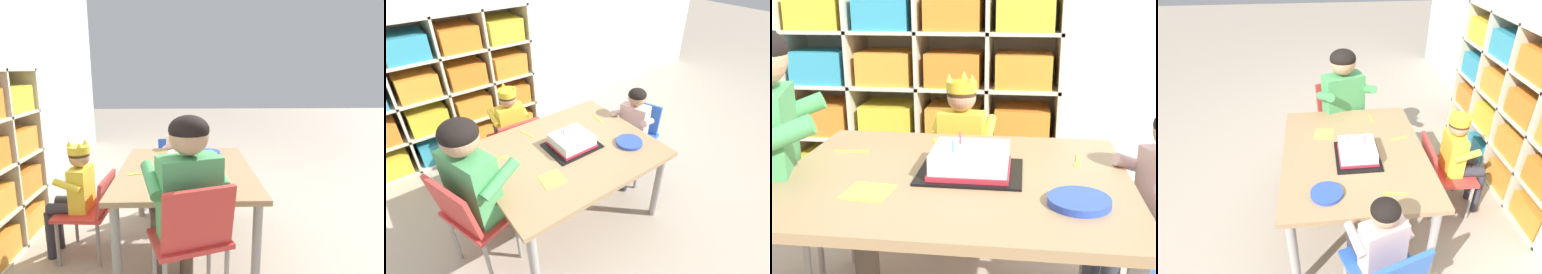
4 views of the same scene
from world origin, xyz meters
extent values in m
plane|color=tan|center=(0.00, 0.00, 0.00)|extent=(16.00, 16.00, 0.00)
cube|color=beige|center=(0.41, 1.32, 0.63)|extent=(0.02, 0.39, 1.26)
cube|color=orange|center=(0.21, 1.31, 0.11)|extent=(0.31, 0.31, 0.19)
cube|color=orange|center=(0.21, 1.31, 0.42)|extent=(0.31, 0.31, 0.19)
cube|color=orange|center=(0.21, 1.31, 0.73)|extent=(0.31, 0.31, 0.19)
cube|color=yellow|center=(0.21, 1.31, 1.04)|extent=(0.31, 0.31, 0.19)
cube|color=#A37F56|center=(0.00, 0.00, 0.57)|extent=(1.11, 0.89, 0.03)
cylinder|color=#9E9993|center=(-0.50, -0.39, 0.28)|extent=(0.05, 0.05, 0.56)
cylinder|color=#9E9993|center=(0.50, -0.39, 0.28)|extent=(0.05, 0.05, 0.56)
cylinder|color=#9E9993|center=(-0.50, 0.39, 0.28)|extent=(0.05, 0.05, 0.56)
cylinder|color=#9E9993|center=(0.50, 0.39, 0.28)|extent=(0.05, 0.05, 0.56)
cube|color=red|center=(-0.07, 0.68, 0.32)|extent=(0.38, 0.34, 0.03)
cube|color=red|center=(-0.08, 0.53, 0.45)|extent=(0.34, 0.07, 0.23)
cylinder|color=gray|center=(0.09, 0.81, 0.15)|extent=(0.02, 0.02, 0.31)
cylinder|color=gray|center=(-0.21, 0.83, 0.15)|extent=(0.02, 0.02, 0.31)
cylinder|color=gray|center=(0.07, 0.54, 0.15)|extent=(0.02, 0.02, 0.31)
cylinder|color=gray|center=(-0.23, 0.56, 0.15)|extent=(0.02, 0.02, 0.31)
cube|color=yellow|center=(-0.07, 0.69, 0.48)|extent=(0.22, 0.12, 0.29)
sphere|color=tan|center=(-0.07, 0.69, 0.69)|extent=(0.13, 0.13, 0.13)
ellipsoid|color=#472D19|center=(-0.07, 0.69, 0.71)|extent=(0.14, 0.14, 0.10)
cylinder|color=yellow|center=(-0.07, 0.69, 0.74)|extent=(0.14, 0.14, 0.05)
cone|color=yellow|center=(-0.07, 0.75, 0.79)|extent=(0.04, 0.04, 0.04)
cone|color=yellow|center=(-0.02, 0.67, 0.79)|extent=(0.04, 0.04, 0.04)
cone|color=yellow|center=(-0.12, 0.67, 0.79)|extent=(0.04, 0.04, 0.04)
cylinder|color=#33333D|center=(0.00, 0.80, 0.36)|extent=(0.08, 0.21, 0.07)
cylinder|color=#33333D|center=(-0.13, 0.80, 0.36)|extent=(0.08, 0.21, 0.07)
cylinder|color=#33333D|center=(0.01, 0.90, 0.16)|extent=(0.06, 0.06, 0.33)
cylinder|color=#33333D|center=(-0.12, 0.91, 0.16)|extent=(0.06, 0.06, 0.33)
cylinder|color=yellow|center=(0.06, 0.73, 0.54)|extent=(0.05, 0.18, 0.10)
cylinder|color=yellow|center=(-0.19, 0.74, 0.54)|extent=(0.05, 0.18, 0.10)
cube|color=red|center=(-0.63, -0.01, 0.42)|extent=(0.39, 0.44, 0.03)
cube|color=red|center=(-0.75, -0.05, 0.59)|extent=(0.17, 0.35, 0.31)
cylinder|color=gray|center=(-0.47, -0.12, 0.21)|extent=(0.02, 0.02, 0.41)
cylinder|color=gray|center=(-0.57, 0.17, 0.21)|extent=(0.02, 0.02, 0.41)
cube|color=#4C9E5B|center=(-0.63, -0.01, 0.64)|extent=(0.24, 0.33, 0.42)
sphere|color=tan|center=(-0.63, -0.01, 0.95)|extent=(0.19, 0.19, 0.19)
ellipsoid|color=black|center=(-0.63, -0.01, 0.98)|extent=(0.19, 0.19, 0.14)
cylinder|color=brown|center=(-0.46, -0.05, 0.46)|extent=(0.32, 0.19, 0.10)
cylinder|color=brown|center=(-0.51, 0.12, 0.46)|extent=(0.32, 0.19, 0.10)
cylinder|color=brown|center=(-0.31, 0.00, 0.22)|extent=(0.08, 0.08, 0.43)
cylinder|color=brown|center=(-0.37, 0.17, 0.22)|extent=(0.08, 0.08, 0.43)
cylinder|color=#4C9E5B|center=(-0.52, -0.15, 0.73)|extent=(0.26, 0.14, 0.14)
cylinder|color=#4C9E5B|center=(-0.62, 0.17, 0.73)|extent=(0.26, 0.14, 0.14)
cube|color=blue|center=(0.68, 0.06, 0.37)|extent=(0.42, 0.41, 0.03)
cube|color=blue|center=(0.83, 0.11, 0.50)|extent=(0.15, 0.30, 0.24)
cylinder|color=gray|center=(0.51, 0.14, 0.18)|extent=(0.02, 0.02, 0.36)
cylinder|color=gray|center=(0.59, -0.11, 0.18)|extent=(0.02, 0.02, 0.36)
cylinder|color=gray|center=(0.77, 0.23, 0.18)|extent=(0.02, 0.02, 0.36)
cylinder|color=gray|center=(0.85, -0.03, 0.18)|extent=(0.02, 0.02, 0.36)
cube|color=beige|center=(0.68, 0.06, 0.52)|extent=(0.17, 0.23, 0.29)
sphere|color=tan|center=(0.68, 0.06, 0.74)|extent=(0.13, 0.13, 0.13)
ellipsoid|color=black|center=(0.68, 0.06, 0.76)|extent=(0.14, 0.14, 0.10)
cylinder|color=#33333D|center=(0.56, 0.08, 0.41)|extent=(0.22, 0.13, 0.07)
cylinder|color=#33333D|center=(0.60, -0.04, 0.41)|extent=(0.22, 0.13, 0.07)
cylinder|color=#33333D|center=(0.46, 0.05, 0.19)|extent=(0.06, 0.06, 0.38)
cylinder|color=#33333D|center=(0.50, -0.07, 0.19)|extent=(0.06, 0.06, 0.38)
cylinder|color=beige|center=(0.60, 0.16, 0.59)|extent=(0.18, 0.10, 0.10)
cylinder|color=beige|center=(0.68, -0.08, 0.59)|extent=(0.18, 0.10, 0.10)
cube|color=black|center=(0.05, 0.01, 0.59)|extent=(0.33, 0.27, 0.01)
cube|color=white|center=(0.05, 0.01, 0.64)|extent=(0.24, 0.22, 0.08)
cube|color=red|center=(0.05, 0.01, 0.61)|extent=(0.25, 0.23, 0.02)
cylinder|color=#E54C66|center=(0.01, 0.07, 0.69)|extent=(0.01, 0.01, 0.04)
cylinder|color=#4CB2E5|center=(0.00, -0.04, 0.69)|extent=(0.01, 0.01, 0.04)
cylinder|color=#E54C66|center=(0.01, 0.05, 0.69)|extent=(0.01, 0.01, 0.04)
cylinder|color=blue|center=(0.37, -0.19, 0.60)|extent=(0.17, 0.17, 0.02)
cube|color=#F4DB4C|center=(-0.23, -0.18, 0.59)|extent=(0.14, 0.14, 0.00)
cube|color=yellow|center=(-0.43, 0.17, 0.59)|extent=(0.09, 0.01, 0.00)
cube|color=yellow|center=(-0.36, 0.18, 0.59)|extent=(0.04, 0.02, 0.00)
cube|color=yellow|center=(0.41, 0.19, 0.59)|extent=(0.02, 0.09, 0.00)
cube|color=yellow|center=(0.40, 0.13, 0.59)|extent=(0.02, 0.04, 0.00)
cube|color=yellow|center=(-0.12, 0.29, 0.59)|extent=(0.03, 0.09, 0.00)
cube|color=yellow|center=(-0.13, 0.36, 0.59)|extent=(0.03, 0.04, 0.00)
camera|label=1|loc=(-2.06, 0.01, 1.26)|focal=29.47mm
camera|label=2|loc=(-0.88, -1.30, 1.78)|focal=28.30mm
camera|label=3|loc=(0.21, -1.42, 1.14)|focal=44.52mm
camera|label=4|loc=(1.67, -0.21, 1.79)|focal=30.65mm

